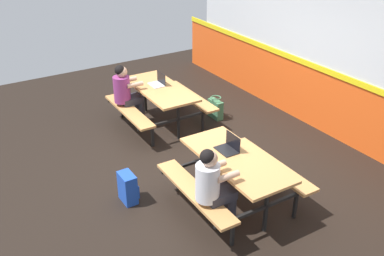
{
  "coord_description": "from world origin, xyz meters",
  "views": [
    {
      "loc": [
        5.24,
        -3.26,
        3.79
      ],
      "look_at": [
        0.0,
        0.01,
        0.55
      ],
      "focal_mm": 41.0,
      "sensor_mm": 36.0,
      "label": 1
    }
  ],
  "objects_px": {
    "student_nearer": "(126,91)",
    "student_further": "(213,183)",
    "picnic_table_left": "(160,96)",
    "tote_bag_bright": "(215,108)",
    "picnic_table_right": "(235,169)",
    "laptop_silver": "(158,82)",
    "backpack_dark": "(128,188)",
    "laptop_dark": "(229,147)"
  },
  "relations": [
    {
      "from": "student_nearer",
      "to": "student_further",
      "type": "xyz_separation_m",
      "value": [
        3.24,
        -0.31,
        0.0
      ]
    },
    {
      "from": "picnic_table_left",
      "to": "tote_bag_bright",
      "type": "distance_m",
      "value": 1.14
    },
    {
      "from": "picnic_table_left",
      "to": "student_further",
      "type": "bearing_deg",
      "value": -16.26
    },
    {
      "from": "picnic_table_right",
      "to": "student_nearer",
      "type": "xyz_separation_m",
      "value": [
        -2.96,
        -0.25,
        0.13
      ]
    },
    {
      "from": "picnic_table_left",
      "to": "student_nearer",
      "type": "xyz_separation_m",
      "value": [
        -0.27,
        -0.55,
        0.13
      ]
    },
    {
      "from": "student_nearer",
      "to": "laptop_silver",
      "type": "distance_m",
      "value": 0.61
    },
    {
      "from": "laptop_silver",
      "to": "backpack_dark",
      "type": "relative_size",
      "value": 0.74
    },
    {
      "from": "laptop_dark",
      "to": "student_nearer",
      "type": "bearing_deg",
      "value": -173.96
    },
    {
      "from": "laptop_dark",
      "to": "backpack_dark",
      "type": "distance_m",
      "value": 1.51
    },
    {
      "from": "student_nearer",
      "to": "tote_bag_bright",
      "type": "xyz_separation_m",
      "value": [
        0.58,
        1.58,
        -0.51
      ]
    },
    {
      "from": "student_nearer",
      "to": "laptop_dark",
      "type": "bearing_deg",
      "value": 6.04
    },
    {
      "from": "picnic_table_right",
      "to": "backpack_dark",
      "type": "height_order",
      "value": "picnic_table_right"
    },
    {
      "from": "student_further",
      "to": "tote_bag_bright",
      "type": "xyz_separation_m",
      "value": [
        -2.66,
        1.89,
        -0.51
      ]
    },
    {
      "from": "backpack_dark",
      "to": "picnic_table_left",
      "type": "bearing_deg",
      "value": 140.64
    },
    {
      "from": "laptop_silver",
      "to": "picnic_table_left",
      "type": "bearing_deg",
      "value": -15.33
    },
    {
      "from": "picnic_table_right",
      "to": "tote_bag_bright",
      "type": "bearing_deg",
      "value": 150.71
    },
    {
      "from": "picnic_table_right",
      "to": "student_nearer",
      "type": "height_order",
      "value": "student_nearer"
    },
    {
      "from": "student_nearer",
      "to": "laptop_dark",
      "type": "xyz_separation_m",
      "value": [
        2.74,
        0.29,
        0.08
      ]
    },
    {
      "from": "student_nearer",
      "to": "tote_bag_bright",
      "type": "distance_m",
      "value": 1.76
    },
    {
      "from": "student_nearer",
      "to": "picnic_table_right",
      "type": "bearing_deg",
      "value": 4.79
    },
    {
      "from": "laptop_dark",
      "to": "picnic_table_right",
      "type": "bearing_deg",
      "value": -10.71
    },
    {
      "from": "backpack_dark",
      "to": "tote_bag_bright",
      "type": "distance_m",
      "value": 2.98
    },
    {
      "from": "picnic_table_left",
      "to": "picnic_table_right",
      "type": "xyz_separation_m",
      "value": [
        2.69,
        -0.3,
        0.0
      ]
    },
    {
      "from": "student_further",
      "to": "tote_bag_bright",
      "type": "distance_m",
      "value": 3.3
    },
    {
      "from": "laptop_dark",
      "to": "laptop_silver",
      "type": "bearing_deg",
      "value": 173.4
    },
    {
      "from": "picnic_table_left",
      "to": "tote_bag_bright",
      "type": "bearing_deg",
      "value": 73.1
    },
    {
      "from": "laptop_silver",
      "to": "laptop_dark",
      "type": "bearing_deg",
      "value": -6.6
    },
    {
      "from": "student_further",
      "to": "laptop_dark",
      "type": "height_order",
      "value": "student_further"
    },
    {
      "from": "laptop_dark",
      "to": "picnic_table_left",
      "type": "bearing_deg",
      "value": 173.93
    },
    {
      "from": "laptop_silver",
      "to": "tote_bag_bright",
      "type": "xyz_separation_m",
      "value": [
        0.46,
        0.99,
        -0.59
      ]
    },
    {
      "from": "backpack_dark",
      "to": "tote_bag_bright",
      "type": "bearing_deg",
      "value": 121.19
    },
    {
      "from": "picnic_table_left",
      "to": "student_nearer",
      "type": "distance_m",
      "value": 0.63
    },
    {
      "from": "student_further",
      "to": "tote_bag_bright",
      "type": "relative_size",
      "value": 2.81
    },
    {
      "from": "laptop_dark",
      "to": "backpack_dark",
      "type": "height_order",
      "value": "laptop_dark"
    },
    {
      "from": "picnic_table_left",
      "to": "backpack_dark",
      "type": "bearing_deg",
      "value": -39.36
    },
    {
      "from": "student_further",
      "to": "laptop_dark",
      "type": "xyz_separation_m",
      "value": [
        -0.5,
        0.6,
        0.08
      ]
    },
    {
      "from": "picnic_table_right",
      "to": "laptop_silver",
      "type": "xyz_separation_m",
      "value": [
        -2.83,
        0.34,
        0.21
      ]
    },
    {
      "from": "backpack_dark",
      "to": "tote_bag_bright",
      "type": "xyz_separation_m",
      "value": [
        -1.54,
        2.55,
        -0.02
      ]
    },
    {
      "from": "tote_bag_bright",
      "to": "student_further",
      "type": "bearing_deg",
      "value": -35.48
    },
    {
      "from": "laptop_dark",
      "to": "tote_bag_bright",
      "type": "distance_m",
      "value": 2.58
    },
    {
      "from": "student_further",
      "to": "student_nearer",
      "type": "bearing_deg",
      "value": 174.47
    },
    {
      "from": "picnic_table_right",
      "to": "laptop_dark",
      "type": "xyz_separation_m",
      "value": [
        -0.22,
        0.04,
        0.21
      ]
    }
  ]
}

